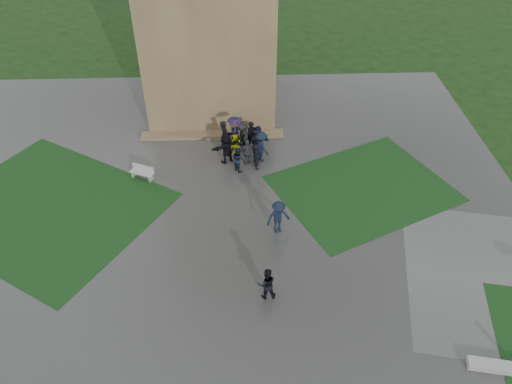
{
  "coord_description": "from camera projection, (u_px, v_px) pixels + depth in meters",
  "views": [
    {
      "loc": [
        1.73,
        -16.2,
        17.47
      ],
      "look_at": [
        2.5,
        3.49,
        1.2
      ],
      "focal_mm": 35.0,
      "sensor_mm": 36.0,
      "label": 1
    }
  ],
  "objects": [
    {
      "name": "ground",
      "position": [
        206.0,
        260.0,
        23.56
      ],
      "size": [
        120.0,
        120.0,
        0.0
      ],
      "primitive_type": "plane",
      "color": "black"
    },
    {
      "name": "plaza",
      "position": [
        208.0,
        230.0,
        25.09
      ],
      "size": [
        34.0,
        34.0,
        0.02
      ],
      "primitive_type": "cube",
      "color": "#333331",
      "rests_on": "ground"
    },
    {
      "name": "lawn_inset_left",
      "position": [
        48.0,
        208.0,
        26.37
      ],
      "size": [
        14.1,
        13.46,
        0.01
      ],
      "primitive_type": "cube",
      "rotation": [
        0.0,
        0.0,
        -0.56
      ],
      "color": "black",
      "rests_on": "plaza"
    },
    {
      "name": "lawn_inset_right",
      "position": [
        363.0,
        188.0,
        27.65
      ],
      "size": [
        11.12,
        10.15,
        0.01
      ],
      "primitive_type": "cube",
      "rotation": [
        0.0,
        0.0,
        0.44
      ],
      "color": "black",
      "rests_on": "plaza"
    },
    {
      "name": "tower_plinth",
      "position": [
        212.0,
        135.0,
        31.64
      ],
      "size": [
        9.0,
        0.8,
        0.22
      ],
      "primitive_type": "cube",
      "color": "brown",
      "rests_on": "plaza"
    },
    {
      "name": "bench",
      "position": [
        142.0,
        172.0,
        28.13
      ],
      "size": [
        1.45,
        0.96,
        0.81
      ],
      "rotation": [
        0.0,
        0.0,
        -0.41
      ],
      "color": "#A7A7A2",
      "rests_on": "plaza"
    },
    {
      "name": "visitor_cluster",
      "position": [
        243.0,
        142.0,
        29.48
      ],
      "size": [
        3.57,
        3.65,
        2.47
      ],
      "color": "black",
      "rests_on": "plaza"
    },
    {
      "name": "pedestrian_mid",
      "position": [
        278.0,
        217.0,
        24.44
      ],
      "size": [
        1.34,
        0.96,
        1.88
      ],
      "primitive_type": "imported",
      "rotation": [
        0.0,
        0.0,
        0.31
      ],
      "color": "black",
      "rests_on": "plaza"
    },
    {
      "name": "pedestrian_near",
      "position": [
        267.0,
        284.0,
        21.35
      ],
      "size": [
        0.84,
        0.51,
        1.66
      ],
      "primitive_type": "imported",
      "rotation": [
        0.0,
        0.0,
        3.21
      ],
      "color": "black",
      "rests_on": "plaza"
    }
  ]
}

